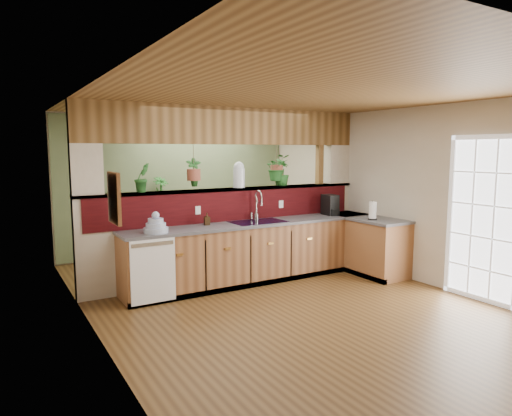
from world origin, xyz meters
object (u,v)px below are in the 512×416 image
faucet (257,204)px  dish_stack (156,226)px  soap_dispenser (207,219)px  paper_towel (373,211)px  coffee_maker (330,206)px  glass_jar (239,175)px  shelving_console (145,231)px

faucet → dish_stack: faucet is taller
soap_dispenser → paper_towel: (2.41, -0.84, 0.05)m
paper_towel → faucet: bearing=150.4°
faucet → soap_dispenser: (-0.87, -0.04, -0.16)m
coffee_maker → glass_jar: size_ratio=0.84×
dish_stack → shelving_console: dish_stack is taller
coffee_maker → glass_jar: (-1.52, 0.37, 0.53)m
soap_dispenser → paper_towel: paper_towel is taller
faucet → soap_dispenser: faucet is taller
paper_towel → glass_jar: (-1.75, 1.10, 0.55)m
coffee_maker → shelving_console: (-2.43, 2.27, -0.55)m
soap_dispenser → glass_jar: (0.66, 0.25, 0.60)m
dish_stack → glass_jar: size_ratio=0.80×
shelving_console → soap_dispenser: bearing=-68.2°
faucet → soap_dispenser: size_ratio=2.64×
dish_stack → paper_towel: (3.24, -0.61, 0.05)m
soap_dispenser → paper_towel: bearing=-19.3°
coffee_maker → paper_towel: (0.23, -0.73, -0.02)m
soap_dispenser → coffee_maker: (2.18, -0.11, 0.07)m
coffee_maker → soap_dispenser: bearing=-176.1°
soap_dispenser → glass_jar: size_ratio=0.44×
dish_stack → glass_jar: (1.50, 0.49, 0.60)m
glass_jar → soap_dispenser: bearing=-159.1°
dish_stack → shelving_console: size_ratio=0.24×
faucet → paper_towel: size_ratio=1.56×
glass_jar → faucet: bearing=-47.3°
coffee_maker → shelving_console: coffee_maker is taller
coffee_maker → glass_jar: 1.65m
soap_dispenser → paper_towel: size_ratio=0.59×
soap_dispenser → paper_towel: 2.55m
paper_towel → glass_jar: glass_jar is taller
shelving_console → coffee_maker: bearing=-27.7°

